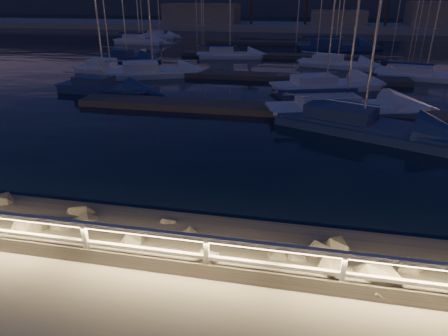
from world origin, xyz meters
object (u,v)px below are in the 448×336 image
(sailboat_h, at_px, (323,84))
(sailboat_i, at_px, (139,40))
(sailboat_k, at_px, (333,46))
(sailboat_l, at_px, (422,74))
(sailboat_f, at_px, (151,71))
(sailboat_m, at_px, (159,35))
(guard_rail, at_px, (161,242))
(sailboat_a, at_px, (109,68))
(sailboat_d, at_px, (358,123))
(sailboat_c, at_px, (341,108))
(sailboat_e, at_px, (126,56))
(sailboat_b, at_px, (103,87))
(sailboat_g, at_px, (335,63))
(sailboat_j, at_px, (228,54))

(sailboat_h, distance_m, sailboat_i, 34.20)
(sailboat_k, relative_size, sailboat_l, 1.20)
(sailboat_f, height_order, sailboat_i, sailboat_f)
(sailboat_m, bearing_deg, sailboat_i, -79.01)
(sailboat_f, relative_size, sailboat_h, 0.99)
(sailboat_f, distance_m, sailboat_l, 22.58)
(guard_rail, distance_m, sailboat_l, 31.07)
(sailboat_a, bearing_deg, sailboat_d, -31.25)
(sailboat_d, xyz_separation_m, sailboat_h, (-1.50, 9.47, -0.04))
(sailboat_h, bearing_deg, sailboat_k, 61.22)
(sailboat_c, relative_size, sailboat_h, 1.11)
(sailboat_a, xyz_separation_m, sailboat_m, (-5.76, 28.86, -0.02))
(sailboat_e, bearing_deg, sailboat_f, -43.65)
(sailboat_b, relative_size, sailboat_m, 1.17)
(guard_rail, distance_m, sailboat_a, 29.86)
(sailboat_g, xyz_separation_m, sailboat_h, (-1.35, -10.05, 0.00))
(sailboat_b, xyz_separation_m, sailboat_h, (15.43, 4.14, -0.01))
(sailboat_d, relative_size, sailboat_i, 1.27)
(sailboat_c, distance_m, sailboat_g, 16.72)
(sailboat_l, bearing_deg, sailboat_b, -146.41)
(sailboat_e, xyz_separation_m, sailboat_j, (10.28, 3.61, 0.01))
(sailboat_h, distance_m, sailboat_k, 23.04)
(sailboat_g, bearing_deg, sailboat_l, -17.22)
(sailboat_d, distance_m, sailboat_h, 9.59)
(sailboat_e, height_order, sailboat_k, sailboat_k)
(sailboat_e, xyz_separation_m, sailboat_h, (20.07, -10.09, -0.00))
(sailboat_f, height_order, sailboat_j, sailboat_f)
(sailboat_d, bearing_deg, sailboat_c, 126.28)
(sailboat_d, xyz_separation_m, sailboat_g, (-0.15, 19.52, -0.04))
(guard_rail, bearing_deg, sailboat_i, 113.24)
(sailboat_d, bearing_deg, sailboat_g, 113.83)
(sailboat_c, height_order, sailboat_m, sailboat_c)
(sailboat_a, relative_size, sailboat_h, 0.82)
(sailboat_c, bearing_deg, sailboat_h, 80.07)
(sailboat_m, bearing_deg, sailboat_e, -67.69)
(sailboat_a, xyz_separation_m, sailboat_g, (19.98, 6.82, -0.01))
(sailboat_e, height_order, sailboat_g, sailboat_g)
(sailboat_a, bearing_deg, sailboat_h, -8.83)
(guard_rail, relative_size, sailboat_l, 3.30)
(sailboat_a, distance_m, sailboat_m, 29.43)
(sailboat_j, relative_size, sailboat_l, 0.91)
(sailboat_g, distance_m, sailboat_j, 11.73)
(sailboat_i, bearing_deg, sailboat_f, -61.11)
(guard_rail, xyz_separation_m, sailboat_j, (-5.51, 36.64, -0.96))
(sailboat_b, bearing_deg, sailboat_f, 86.32)
(sailboat_c, relative_size, sailboat_i, 1.23)
(sailboat_a, xyz_separation_m, sailboat_j, (8.83, 10.46, 0.00))
(sailboat_b, bearing_deg, sailboat_g, 47.59)
(guard_rail, xyz_separation_m, sailboat_h, (4.28, 22.94, -0.96))
(sailboat_d, relative_size, sailboat_e, 1.43)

